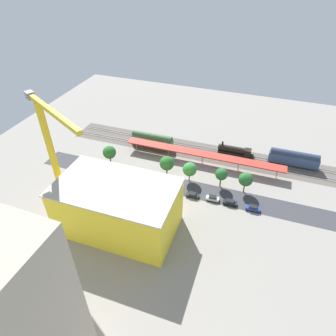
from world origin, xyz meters
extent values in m
plane|color=gray|center=(0.00, 0.00, 0.00)|extent=(173.22, 173.22, 0.00)
cube|color=#5B544C|center=(0.00, -20.69, 0.00)|extent=(108.27, 13.31, 0.01)
cube|color=#38383D|center=(0.00, 3.34, 0.00)|extent=(108.27, 9.08, 0.01)
cube|color=#9E9EA8|center=(0.00, -24.03, 0.18)|extent=(108.27, 0.20, 0.12)
cube|color=#9E9EA8|center=(0.00, -22.59, 0.18)|extent=(108.27, 0.20, 0.12)
cube|color=#9E9EA8|center=(0.00, -18.79, 0.18)|extent=(108.27, 0.20, 0.12)
cube|color=#9E9EA8|center=(0.00, -17.35, 0.18)|extent=(108.27, 0.20, 0.12)
cube|color=#B73328|center=(-4.17, -13.29, 4.15)|extent=(61.98, 4.33, 0.46)
cylinder|color=slate|center=(-32.06, -13.31, 1.96)|extent=(0.30, 0.30, 3.92)
cylinder|color=slate|center=(-18.12, -13.30, 1.96)|extent=(0.30, 0.30, 3.92)
cylinder|color=slate|center=(-4.17, -13.29, 1.96)|extent=(0.30, 0.30, 3.92)
cylinder|color=slate|center=(9.78, -13.28, 1.96)|extent=(0.30, 0.30, 3.92)
cylinder|color=slate|center=(23.72, -13.27, 1.96)|extent=(0.30, 0.30, 3.92)
cube|color=black|center=(-15.67, -23.31, 0.50)|extent=(14.42, 2.26, 1.00)
cylinder|color=black|center=(-14.39, -23.31, 2.25)|extent=(11.86, 2.51, 2.50)
cube|color=black|center=(-20.32, -23.31, 1.67)|extent=(2.56, 2.70, 3.34)
cylinder|color=black|center=(-9.96, -23.31, 4.20)|extent=(0.70, 0.70, 1.40)
cube|color=black|center=(-37.51, -23.31, 0.30)|extent=(16.52, 2.47, 0.60)
cube|color=#384C72|center=(-37.51, -23.31, 2.48)|extent=(18.36, 3.08, 3.76)
cylinder|color=#273550|center=(-37.51, -23.31, 4.61)|extent=(17.62, 3.08, 3.07)
cube|color=black|center=(18.70, -18.07, 0.30)|extent=(16.10, 2.42, 0.60)
cube|color=#4C7F4C|center=(18.70, -18.07, 2.40)|extent=(17.88, 3.02, 3.61)
cylinder|color=#355935|center=(18.70, -18.07, 4.46)|extent=(17.17, 3.02, 3.01)
cube|color=black|center=(-25.85, 6.75, 0.15)|extent=(3.84, 1.72, 0.30)
cube|color=navy|center=(-25.85, 6.75, 0.72)|extent=(4.57, 1.80, 0.84)
cube|color=#1E2328|center=(-25.85, 6.75, 1.48)|extent=(2.57, 1.56, 0.69)
cube|color=black|center=(-18.50, 6.51, 0.15)|extent=(3.74, 1.70, 0.30)
cube|color=black|center=(-18.50, 6.51, 0.70)|extent=(4.45, 1.77, 0.81)
cube|color=#1E2328|center=(-18.50, 6.51, 1.43)|extent=(2.49, 1.56, 0.65)
cube|color=black|center=(-12.64, 6.45, 0.15)|extent=(3.70, 1.80, 0.30)
cube|color=silver|center=(-12.64, 6.45, 0.72)|extent=(4.39, 1.90, 0.85)
cube|color=#1E2328|center=(-12.64, 6.45, 1.43)|extent=(2.48, 1.62, 0.57)
cube|color=black|center=(-5.85, 7.05, 0.15)|extent=(3.66, 1.86, 0.30)
cube|color=black|center=(-5.85, 7.05, 0.67)|extent=(4.35, 1.95, 0.74)
cube|color=#1E2328|center=(-5.85, 7.05, 1.35)|extent=(2.44, 1.69, 0.62)
cube|color=yellow|center=(11.26, 26.98, 7.74)|extent=(33.42, 19.37, 15.49)
cube|color=#ADA89E|center=(11.26, 26.98, 15.69)|extent=(34.02, 19.97, 0.40)
cube|color=gray|center=(33.39, 23.33, 0.60)|extent=(3.60, 3.60, 1.20)
cube|color=yellow|center=(33.39, 23.33, 17.78)|extent=(1.40, 1.40, 35.56)
cube|color=yellow|center=(24.72, 28.06, 36.16)|extent=(23.19, 13.38, 1.20)
cube|color=gray|center=(37.34, 21.17, 36.16)|extent=(3.06, 2.90, 2.00)
cube|color=black|center=(16.25, 13.24, 0.25)|extent=(9.43, 2.52, 0.50)
cube|color=silver|center=(15.22, 13.22, 2.01)|extent=(7.39, 2.74, 3.03)
cube|color=#334C8C|center=(19.92, 13.31, 1.77)|extent=(2.10, 2.63, 2.54)
cube|color=black|center=(6.92, 12.32, 0.25)|extent=(9.44, 2.55, 0.50)
cube|color=white|center=(5.80, 12.37, 1.93)|extent=(7.21, 2.68, 2.86)
cube|color=#334C8C|center=(10.47, 12.16, 1.79)|extent=(2.35, 2.45, 2.58)
cylinder|color=brown|center=(-13.55, -1.73, 1.86)|extent=(0.47, 0.47, 3.72)
sphere|color=#28662D|center=(-13.55, -1.73, 5.22)|extent=(4.29, 4.29, 4.29)
cylinder|color=brown|center=(29.48, -1.18, 1.67)|extent=(0.49, 0.49, 3.33)
sphere|color=#28662D|center=(29.48, -1.18, 5.10)|extent=(5.05, 5.05, 5.05)
cylinder|color=brown|center=(6.19, -1.13, 1.84)|extent=(0.47, 0.47, 3.69)
sphere|color=#28662D|center=(6.19, -1.13, 5.54)|extent=(5.28, 5.28, 5.28)
cylinder|color=brown|center=(-2.43, -0.95, 1.68)|extent=(0.38, 0.38, 3.36)
sphere|color=#38843D|center=(-2.43, -0.95, 5.10)|extent=(4.98, 4.98, 4.98)
cylinder|color=brown|center=(-21.86, -1.36, 1.89)|extent=(0.39, 0.39, 3.78)
sphere|color=#28662D|center=(-21.86, -1.36, 5.46)|extent=(4.81, 4.81, 4.81)
cylinder|color=#333333|center=(1.22, 8.26, 3.04)|extent=(0.16, 0.16, 6.08)
cube|color=black|center=(1.22, 8.26, 6.53)|extent=(0.36, 0.36, 0.90)
sphere|color=red|center=(1.44, 8.26, 6.53)|extent=(0.20, 0.20, 0.20)
cube|color=#B7A88E|center=(4.91, 67.08, 20.16)|extent=(12.42, 14.51, 40.33)
camera|label=1|loc=(-22.62, 80.12, 68.52)|focal=31.73mm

